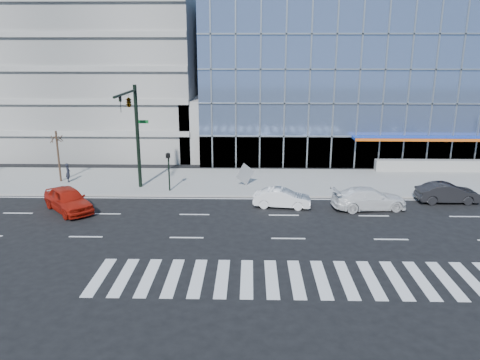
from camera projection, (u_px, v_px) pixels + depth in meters
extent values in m
plane|color=black|center=(284.00, 215.00, 31.28)|extent=(160.00, 160.00, 0.00)
cube|color=gray|center=(277.00, 182.00, 38.96)|extent=(120.00, 8.00, 0.15)
cube|color=#6880AE|center=(391.00, 78.00, 53.98)|extent=(42.00, 26.00, 15.00)
cube|color=gray|center=(98.00, 56.00, 54.04)|extent=(24.00, 24.00, 20.00)
cube|color=gray|center=(214.00, 127.00, 47.93)|extent=(6.00, 8.00, 6.00)
cylinder|color=black|center=(138.00, 137.00, 36.17)|extent=(0.28, 0.28, 8.00)
cylinder|color=black|center=(125.00, 93.00, 32.50)|extent=(0.18, 5.60, 0.18)
imported|color=black|center=(120.00, 104.00, 31.32)|extent=(0.18, 0.22, 1.10)
imported|color=black|center=(129.00, 101.00, 33.44)|extent=(0.48, 2.24, 0.90)
cube|color=#0C591E|center=(143.00, 122.00, 35.84)|extent=(0.90, 0.05, 0.25)
cylinder|color=black|center=(169.00, 172.00, 35.83)|extent=(0.12, 0.12, 3.00)
cube|color=black|center=(168.00, 156.00, 35.34)|extent=(0.30, 0.25, 0.35)
cylinder|color=#332319|center=(58.00, 156.00, 38.28)|extent=(0.16, 0.16, 4.20)
ellipsoid|color=#332319|center=(56.00, 136.00, 37.83)|extent=(1.10, 1.10, 0.90)
imported|color=white|center=(369.00, 199.00, 32.36)|extent=(5.37, 2.73, 1.49)
imported|color=white|center=(282.00, 198.00, 32.75)|extent=(4.14, 1.88, 1.32)
imported|color=black|center=(447.00, 193.00, 33.72)|extent=(4.36, 1.58, 1.43)
imported|color=#B61B0E|center=(68.00, 200.00, 31.88)|extent=(4.71, 4.88, 1.65)
imported|color=black|center=(68.00, 173.00, 38.43)|extent=(0.54, 0.66, 1.57)
cube|color=#9C9C9C|center=(245.00, 174.00, 37.44)|extent=(1.53, 1.10, 1.83)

